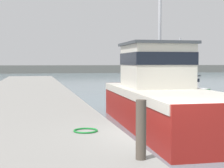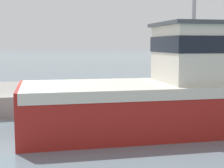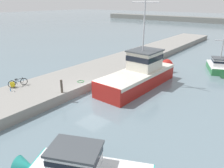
{
  "view_description": "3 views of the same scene",
  "coord_description": "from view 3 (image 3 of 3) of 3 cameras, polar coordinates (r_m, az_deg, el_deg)",
  "views": [
    {
      "loc": [
        -3.49,
        -8.28,
        2.7
      ],
      "look_at": [
        -1.06,
        2.44,
        2.01
      ],
      "focal_mm": 55.0,
      "sensor_mm": 36.0,
      "label": 1
    },
    {
      "loc": [
        12.29,
        0.32,
        2.89
      ],
      "look_at": [
        0.27,
        3.23,
        1.43
      ],
      "focal_mm": 55.0,
      "sensor_mm": 36.0,
      "label": 2
    },
    {
      "loc": [
        12.43,
        -13.1,
        8.21
      ],
      "look_at": [
        0.81,
        1.89,
        0.96
      ],
      "focal_mm": 35.0,
      "sensor_mm": 36.0,
      "label": 3
    }
  ],
  "objects": [
    {
      "name": "ground_plane",
      "position": [
        19.84,
        -5.21,
        -3.63
      ],
      "size": [
        320.0,
        320.0,
        0.0
      ],
      "primitive_type": "plane",
      "color": "slate"
    },
    {
      "name": "dock_pier",
      "position": [
        22.42,
        -12.81,
        0.05
      ],
      "size": [
        5.66,
        80.0,
        0.85
      ],
      "primitive_type": "cube",
      "color": "gray",
      "rests_on": "ground_plane"
    },
    {
      "name": "fishing_boat_main",
      "position": [
        22.47,
        7.46,
        2.85
      ],
      "size": [
        3.56,
        11.67,
        9.59
      ],
      "rotation": [
        0.0,
        0.0,
        -0.03
      ],
      "color": "maroon",
      "rests_on": "ground_plane"
    },
    {
      "name": "boat_white_moored",
      "position": [
        29.99,
        26.15,
        4.27
      ],
      "size": [
        3.8,
        5.47,
        4.51
      ],
      "rotation": [
        0.0,
        0.0,
        -2.73
      ],
      "color": "#337F47",
      "rests_on": "ground_plane"
    },
    {
      "name": "bicycle_touring",
      "position": [
        21.72,
        -23.76,
        0.2
      ],
      "size": [
        0.69,
        1.7,
        0.74
      ],
      "rotation": [
        0.0,
        0.0,
        -0.25
      ],
      "color": "black",
      "rests_on": "dock_pier"
    },
    {
      "name": "mooring_post",
      "position": [
        19.02,
        -13.04,
        -0.58
      ],
      "size": [
        0.2,
        0.2,
        1.15
      ],
      "primitive_type": "cylinder",
      "color": "#51473D",
      "rests_on": "dock_pier"
    },
    {
      "name": "hose_coil",
      "position": [
        21.43,
        -8.18,
        0.66
      ],
      "size": [
        0.66,
        0.66,
        0.05
      ],
      "primitive_type": "torus",
      "color": "#197A2D",
      "rests_on": "dock_pier"
    },
    {
      "name": "water_bottle_on_curb",
      "position": [
        20.66,
        -24.21,
        -1.62
      ],
      "size": [
        0.08,
        0.08,
        0.19
      ],
      "primitive_type": "cylinder",
      "color": "silver",
      "rests_on": "dock_pier"
    },
    {
      "name": "water_bottle_by_bike",
      "position": [
        20.93,
        -25.0,
        -1.38
      ],
      "size": [
        0.07,
        0.07,
        0.25
      ],
      "primitive_type": "cylinder",
      "color": "blue",
      "rests_on": "dock_pier"
    }
  ]
}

